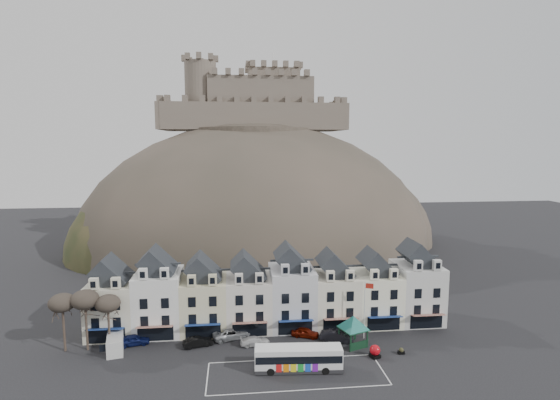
{
  "coord_description": "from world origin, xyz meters",
  "views": [
    {
      "loc": [
        -5.38,
        -49.48,
        28.72
      ],
      "look_at": [
        2.37,
        24.0,
        18.91
      ],
      "focal_mm": 28.0,
      "sensor_mm": 36.0,
      "label": 1
    }
  ],
  "objects_px": {
    "white_van": "(115,343)",
    "bus": "(298,357)",
    "bus_shelter": "(353,322)",
    "red_buoy": "(375,351)",
    "car_white": "(255,341)",
    "car_navy": "(133,340)",
    "flagpole": "(365,306)",
    "car_black": "(198,342)",
    "car_silver": "(232,333)",
    "car_charcoal": "(337,336)",
    "car_maroon": "(305,332)"
  },
  "relations": [
    {
      "from": "red_buoy",
      "to": "car_maroon",
      "type": "height_order",
      "value": "red_buoy"
    },
    {
      "from": "red_buoy",
      "to": "car_charcoal",
      "type": "bearing_deg",
      "value": 126.96
    },
    {
      "from": "car_navy",
      "to": "car_charcoal",
      "type": "bearing_deg",
      "value": -105.52
    },
    {
      "from": "car_navy",
      "to": "car_maroon",
      "type": "bearing_deg",
      "value": -101.85
    },
    {
      "from": "white_van",
      "to": "car_white",
      "type": "distance_m",
      "value": 19.33
    },
    {
      "from": "red_buoy",
      "to": "white_van",
      "type": "bearing_deg",
      "value": 171.06
    },
    {
      "from": "red_buoy",
      "to": "car_black",
      "type": "xyz_separation_m",
      "value": [
        -23.91,
        5.71,
        -0.2
      ]
    },
    {
      "from": "bus",
      "to": "white_van",
      "type": "distance_m",
      "value": 25.65
    },
    {
      "from": "red_buoy",
      "to": "car_black",
      "type": "distance_m",
      "value": 24.58
    },
    {
      "from": "flagpole",
      "to": "car_silver",
      "type": "bearing_deg",
      "value": 174.03
    },
    {
      "from": "car_navy",
      "to": "flagpole",
      "type": "bearing_deg",
      "value": -104.27
    },
    {
      "from": "red_buoy",
      "to": "flagpole",
      "type": "xyz_separation_m",
      "value": [
        0.31,
        5.75,
        4.09
      ]
    },
    {
      "from": "red_buoy",
      "to": "white_van",
      "type": "relative_size",
      "value": 0.34
    },
    {
      "from": "white_van",
      "to": "car_silver",
      "type": "xyz_separation_m",
      "value": [
        16.0,
        2.25,
        -0.33
      ]
    },
    {
      "from": "bus",
      "to": "bus_shelter",
      "type": "xyz_separation_m",
      "value": [
        8.73,
        5.93,
        1.7
      ]
    },
    {
      "from": "car_silver",
      "to": "car_charcoal",
      "type": "height_order",
      "value": "car_charcoal"
    },
    {
      "from": "car_white",
      "to": "car_silver",
      "type": "bearing_deg",
      "value": 47.75
    },
    {
      "from": "car_charcoal",
      "to": "bus_shelter",
      "type": "bearing_deg",
      "value": -107.04
    },
    {
      "from": "car_navy",
      "to": "car_black",
      "type": "relative_size",
      "value": 1.08
    },
    {
      "from": "flagpole",
      "to": "car_maroon",
      "type": "bearing_deg",
      "value": 170.76
    },
    {
      "from": "white_van",
      "to": "car_navy",
      "type": "bearing_deg",
      "value": 25.0
    },
    {
      "from": "car_white",
      "to": "white_van",
      "type": "bearing_deg",
      "value": 83.94
    },
    {
      "from": "bus",
      "to": "red_buoy",
      "type": "distance_m",
      "value": 10.96
    },
    {
      "from": "flagpole",
      "to": "car_black",
      "type": "xyz_separation_m",
      "value": [
        -24.22,
        -0.04,
        -4.29
      ]
    },
    {
      "from": "bus_shelter",
      "to": "red_buoy",
      "type": "height_order",
      "value": "bus_shelter"
    },
    {
      "from": "car_black",
      "to": "car_silver",
      "type": "relative_size",
      "value": 0.76
    },
    {
      "from": "car_silver",
      "to": "white_van",
      "type": "bearing_deg",
      "value": 81.27
    },
    {
      "from": "car_black",
      "to": "car_white",
      "type": "height_order",
      "value": "car_black"
    },
    {
      "from": "white_van",
      "to": "car_silver",
      "type": "height_order",
      "value": "white_van"
    },
    {
      "from": "white_van",
      "to": "car_black",
      "type": "distance_m",
      "value": 11.28
    },
    {
      "from": "bus_shelter",
      "to": "car_white",
      "type": "height_order",
      "value": "bus_shelter"
    },
    {
      "from": "flagpole",
      "to": "car_maroon",
      "type": "distance_m",
      "value": 9.73
    },
    {
      "from": "red_buoy",
      "to": "car_black",
      "type": "height_order",
      "value": "red_buoy"
    },
    {
      "from": "bus",
      "to": "red_buoy",
      "type": "relative_size",
      "value": 6.42
    },
    {
      "from": "car_black",
      "to": "car_silver",
      "type": "bearing_deg",
      "value": -81.36
    },
    {
      "from": "white_van",
      "to": "bus",
      "type": "bearing_deg",
      "value": -29.94
    },
    {
      "from": "car_maroon",
      "to": "car_charcoal",
      "type": "xyz_separation_m",
      "value": [
        4.33,
        -1.86,
        0.1
      ]
    },
    {
      "from": "red_buoy",
      "to": "flagpole",
      "type": "distance_m",
      "value": 7.06
    },
    {
      "from": "flagpole",
      "to": "car_maroon",
      "type": "height_order",
      "value": "flagpole"
    },
    {
      "from": "flagpole",
      "to": "white_van",
      "type": "distance_m",
      "value": 35.7
    },
    {
      "from": "bus",
      "to": "flagpole",
      "type": "relative_size",
      "value": 1.28
    },
    {
      "from": "car_charcoal",
      "to": "car_navy",
      "type": "bearing_deg",
      "value": 106.52
    },
    {
      "from": "bus",
      "to": "flagpole",
      "type": "height_order",
      "value": "flagpole"
    },
    {
      "from": "flagpole",
      "to": "car_navy",
      "type": "bearing_deg",
      "value": 177.64
    },
    {
      "from": "flagpole",
      "to": "car_navy",
      "type": "xyz_separation_m",
      "value": [
        -33.42,
        1.38,
        -4.21
      ]
    },
    {
      "from": "bus",
      "to": "car_maroon",
      "type": "distance_m",
      "value": 9.67
    },
    {
      "from": "bus_shelter",
      "to": "flagpole",
      "type": "height_order",
      "value": "flagpole"
    },
    {
      "from": "car_white",
      "to": "red_buoy",
      "type": "bearing_deg",
      "value": -113.74
    },
    {
      "from": "white_van",
      "to": "car_navy",
      "type": "relative_size",
      "value": 1.15
    },
    {
      "from": "white_van",
      "to": "car_silver",
      "type": "relative_size",
      "value": 0.95
    }
  ]
}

